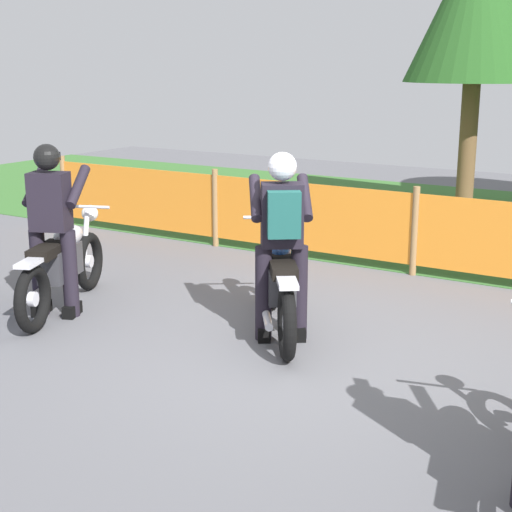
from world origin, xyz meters
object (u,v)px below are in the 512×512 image
at_px(motorcycle_third, 63,264).
at_px(motorcycle_trailing, 279,282).
at_px(rider_trailing, 282,236).
at_px(rider_third, 52,224).

bearing_deg(motorcycle_third, motorcycle_trailing, -97.64).
bearing_deg(rider_trailing, rider_third, 69.18).
height_order(motorcycle_third, rider_trailing, rider_trailing).
bearing_deg(motorcycle_third, rider_trailing, -102.77).
distance_m(motorcycle_third, rider_trailing, 2.39).
bearing_deg(motorcycle_trailing, rider_trailing, -179.49).
relative_size(motorcycle_trailing, rider_trailing, 1.04).
distance_m(motorcycle_trailing, rider_third, 2.28).
distance_m(motorcycle_trailing, rider_trailing, 0.53).
xyz_separation_m(motorcycle_trailing, motorcycle_third, (-2.18, -0.56, -0.01)).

